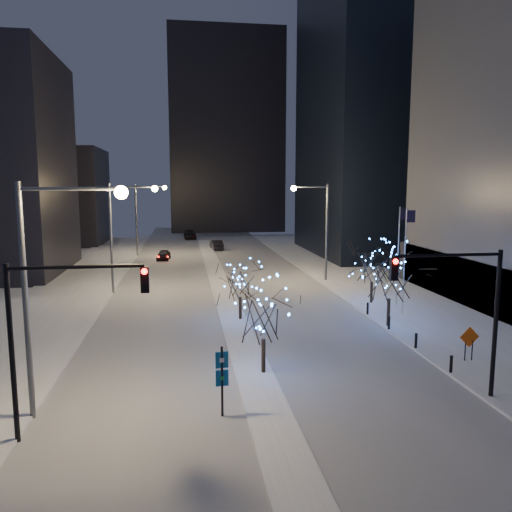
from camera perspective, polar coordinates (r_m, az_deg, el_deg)
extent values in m
plane|color=white|center=(21.88, 1.88, -18.65)|extent=(160.00, 160.00, 0.00)
cube|color=#A7ABB5|center=(55.22, -4.54, -2.22)|extent=(20.00, 130.00, 0.02)
cube|color=white|center=(50.31, -4.16, -3.15)|extent=(2.00, 80.00, 0.15)
cube|color=white|center=(44.45, 16.58, -4.96)|extent=(10.00, 90.00, 0.15)
cube|color=white|center=(41.77, -22.75, -6.09)|extent=(8.00, 90.00, 0.15)
cube|color=black|center=(92.04, -22.59, 6.30)|extent=(18.00, 16.00, 16.00)
cube|color=black|center=(112.19, -3.50, 13.75)|extent=(24.00, 14.00, 42.00)
cylinder|color=#595E66|center=(22.73, -24.83, -4.98)|extent=(0.24, 0.24, 10.00)
cylinder|color=#595E66|center=(21.70, -20.46, 7.21)|extent=(4.00, 0.16, 0.16)
sphere|color=#FFD47F|center=(21.38, -15.15, 7.03)|extent=(0.56, 0.56, 0.56)
cylinder|color=#595E66|center=(46.94, -16.23, 1.82)|extent=(0.24, 0.24, 10.00)
cylinder|color=#595E66|center=(46.45, -13.99, 7.66)|extent=(4.00, 0.16, 0.16)
sphere|color=#FFD47F|center=(46.30, -11.50, 7.55)|extent=(0.56, 0.56, 0.56)
cylinder|color=#595E66|center=(71.69, -13.52, 3.97)|extent=(0.24, 0.24, 10.00)
cylinder|color=#595E66|center=(71.37, -12.03, 7.77)|extent=(4.00, 0.16, 0.16)
sphere|color=#FFD47F|center=(71.27, -10.41, 7.70)|extent=(0.56, 0.56, 0.56)
cylinder|color=#595E66|center=(51.54, 8.08, 2.60)|extent=(0.24, 0.24, 10.00)
cylinder|color=#595E66|center=(50.85, 6.27, 7.86)|extent=(3.50, 0.16, 0.16)
sphere|color=#FFD47F|center=(50.44, 4.33, 7.71)|extent=(0.56, 0.56, 0.56)
cylinder|color=black|center=(21.27, -26.12, -10.11)|extent=(0.20, 0.20, 7.00)
cylinder|color=black|center=(19.88, -19.84, -1.20)|extent=(5.00, 0.14, 0.14)
cube|color=black|center=(19.62, -12.58, -2.66)|extent=(0.32, 0.28, 1.00)
sphere|color=#FF0C05|center=(19.38, -12.65, -1.74)|extent=(0.22, 0.22, 0.22)
cylinder|color=black|center=(25.40, 25.69, -7.19)|extent=(0.20, 0.20, 7.00)
cylinder|color=black|center=(23.46, 21.11, 0.09)|extent=(5.00, 0.14, 0.14)
cube|color=black|center=(22.42, 15.46, -1.43)|extent=(0.32, 0.28, 1.00)
sphere|color=#FF0C05|center=(22.21, 15.68, -0.61)|extent=(0.22, 0.22, 0.22)
cylinder|color=silver|center=(39.31, 16.61, -0.59)|extent=(0.10, 0.10, 8.00)
cube|color=black|center=(39.11, 17.27, 4.35)|extent=(0.70, 0.03, 0.90)
cylinder|color=silver|center=(41.81, 15.92, -0.07)|extent=(0.10, 0.10, 8.00)
cube|color=black|center=(41.63, 16.54, 4.58)|extent=(0.70, 0.03, 0.90)
cylinder|color=black|center=(28.50, 21.40, -11.42)|extent=(0.16, 0.16, 0.90)
cylinder|color=black|center=(31.84, 17.82, -9.19)|extent=(0.16, 0.16, 0.90)
cylinder|color=black|center=(35.32, 14.96, -7.37)|extent=(0.16, 0.16, 0.90)
cylinder|color=black|center=(38.91, 12.63, -5.87)|extent=(0.16, 0.16, 0.90)
imported|color=black|center=(67.52, -10.51, 0.12)|extent=(1.96, 4.08, 1.34)
imported|color=black|center=(77.37, -4.54, 1.28)|extent=(1.98, 4.60, 1.47)
imported|color=black|center=(93.26, -7.56, 2.40)|extent=(2.39, 5.35, 1.53)
cylinder|color=black|center=(26.51, 0.85, -11.31)|extent=(0.22, 0.22, 1.78)
cylinder|color=black|center=(36.67, -1.81, -5.95)|extent=(0.22, 0.22, 1.62)
cylinder|color=black|center=(36.06, 14.90, -6.22)|extent=(0.22, 0.22, 1.92)
cylinder|color=black|center=(42.75, 13.06, -4.04)|extent=(0.22, 0.22, 1.75)
cylinder|color=black|center=(21.91, -3.90, -14.16)|extent=(0.11, 0.11, 3.11)
cube|color=#0D5498|center=(21.56, -3.93, -11.76)|extent=(0.56, 0.14, 0.71)
cube|color=#0D5498|center=(21.84, -3.91, -13.73)|extent=(0.56, 0.14, 0.71)
cylinder|color=black|center=(30.53, 22.79, -9.95)|extent=(0.06, 0.06, 1.15)
cylinder|color=black|center=(30.74, 23.46, -9.86)|extent=(0.06, 0.06, 1.15)
cube|color=#F45E0C|center=(30.41, 23.21, -8.50)|extent=(1.18, 0.09, 1.18)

